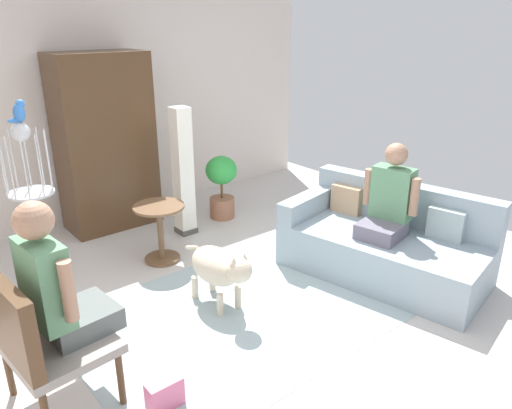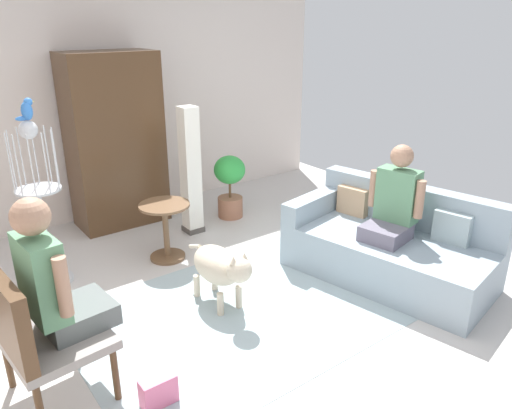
# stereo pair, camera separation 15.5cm
# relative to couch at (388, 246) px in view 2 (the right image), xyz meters

# --- Properties ---
(ground_plane) EXTENTS (6.87, 6.87, 0.00)m
(ground_plane) POSITION_rel_couch_xyz_m (-1.51, 0.24, -0.29)
(ground_plane) COLOR beige
(back_wall) EXTENTS (6.32, 0.12, 2.87)m
(back_wall) POSITION_rel_couch_xyz_m (-1.51, 3.16, 1.14)
(back_wall) COLOR silver
(back_wall) RESTS_ON ground
(area_rug) EXTENTS (2.83, 1.90, 0.01)m
(area_rug) POSITION_rel_couch_xyz_m (-1.40, 0.29, -0.29)
(area_rug) COLOR #9EB2B7
(area_rug) RESTS_ON ground
(couch) EXTENTS (1.26, 1.98, 0.82)m
(couch) POSITION_rel_couch_xyz_m (0.00, 0.00, 0.00)
(couch) COLOR #8EA0AD
(couch) RESTS_ON ground
(armchair) EXTENTS (0.63, 0.73, 0.96)m
(armchair) POSITION_rel_couch_xyz_m (-3.08, 0.21, 0.26)
(armchair) COLOR #4C331E
(armchair) RESTS_ON ground
(person_on_couch) EXTENTS (0.51, 0.52, 0.85)m
(person_on_couch) POSITION_rel_couch_xyz_m (-0.04, -0.04, 0.46)
(person_on_couch) COLOR slate
(person_on_armchair) EXTENTS (0.52, 0.54, 0.91)m
(person_on_armchair) POSITION_rel_couch_xyz_m (-2.92, 0.23, 0.52)
(person_on_armchair) COLOR #565D5C
(round_end_table) EXTENTS (0.50, 0.50, 0.59)m
(round_end_table) POSITION_rel_couch_xyz_m (-1.52, 1.55, 0.06)
(round_end_table) COLOR brown
(round_end_table) RESTS_ON ground
(dog) EXTENTS (0.32, 0.87, 0.58)m
(dog) POSITION_rel_couch_xyz_m (-1.56, 0.50, 0.07)
(dog) COLOR beige
(dog) RESTS_ON ground
(bird_cage_stand) EXTENTS (0.38, 0.38, 1.50)m
(bird_cage_stand) POSITION_rel_couch_xyz_m (-2.60, 1.76, 0.46)
(bird_cage_stand) COLOR silver
(bird_cage_stand) RESTS_ON ground
(parrot) EXTENTS (0.17, 0.10, 0.18)m
(parrot) POSITION_rel_couch_xyz_m (-2.58, 1.76, 1.30)
(parrot) COLOR blue
(parrot) RESTS_ON bird_cage_stand
(potted_plant) EXTENTS (0.38, 0.38, 0.77)m
(potted_plant) POSITION_rel_couch_xyz_m (-0.38, 2.09, 0.15)
(potted_plant) COLOR #996047
(potted_plant) RESTS_ON ground
(column_lamp) EXTENTS (0.20, 0.20, 1.43)m
(column_lamp) POSITION_rel_couch_xyz_m (-0.97, 1.98, 0.41)
(column_lamp) COLOR #4C4742
(column_lamp) RESTS_ON ground
(armoire_cabinet) EXTENTS (1.01, 0.56, 1.97)m
(armoire_cabinet) POSITION_rel_couch_xyz_m (-1.50, 2.75, 0.69)
(armoire_cabinet) COLOR #4C331E
(armoire_cabinet) RESTS_ON ground
(handbag) EXTENTS (0.23, 0.11, 0.20)m
(handbag) POSITION_rel_couch_xyz_m (-2.50, -0.24, -0.19)
(handbag) COLOR #D8668C
(handbag) RESTS_ON ground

